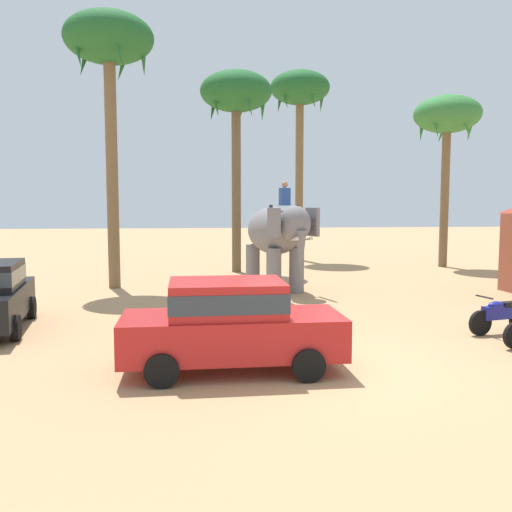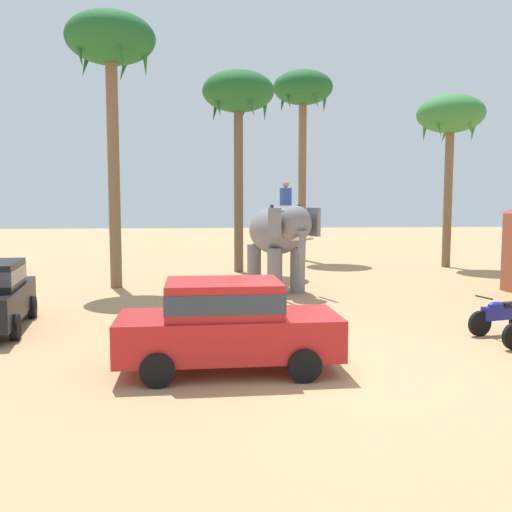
{
  "view_description": "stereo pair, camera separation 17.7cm",
  "coord_description": "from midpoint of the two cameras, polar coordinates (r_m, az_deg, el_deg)",
  "views": [
    {
      "loc": [
        -2.14,
        -10.04,
        3.13
      ],
      "look_at": [
        -0.5,
        5.86,
        1.6
      ],
      "focal_mm": 38.79,
      "sensor_mm": 36.0,
      "label": 1
    },
    {
      "loc": [
        -1.97,
        -10.06,
        3.13
      ],
      "look_at": [
        -0.5,
        5.86,
        1.6
      ],
      "focal_mm": 38.79,
      "sensor_mm": 36.0,
      "label": 2
    }
  ],
  "objects": [
    {
      "name": "ground_plane",
      "position": [
        10.73,
        5.52,
        -11.53
      ],
      "size": [
        120.0,
        120.0,
        0.0
      ],
      "primitive_type": "plane",
      "color": "tan"
    },
    {
      "name": "car_sedan_foreground",
      "position": [
        10.38,
        -3.17,
        -6.78
      ],
      "size": [
        4.13,
        1.94,
        1.7
      ],
      "color": "red",
      "rests_on": "ground"
    },
    {
      "name": "elephant_with_mahout",
      "position": [
        19.67,
        1.92,
        2.14
      ],
      "size": [
        2.54,
        4.02,
        3.88
      ],
      "color": "slate",
      "rests_on": "ground"
    },
    {
      "name": "motorcycle_fourth_in_row",
      "position": [
        14.54,
        23.59,
        -5.56
      ],
      "size": [
        1.77,
        0.65,
        0.94
      ],
      "color": "black",
      "rests_on": "ground"
    },
    {
      "name": "palm_tree_behind_elephant",
      "position": [
        21.74,
        -15.16,
        19.96
      ],
      "size": [
        3.2,
        3.2,
        9.91
      ],
      "color": "brown",
      "rests_on": "ground"
    },
    {
      "name": "palm_tree_near_hut",
      "position": [
        31.01,
        4.38,
        16.2
      ],
      "size": [
        3.2,
        3.2,
        10.22
      ],
      "color": "brown",
      "rests_on": "ground"
    },
    {
      "name": "palm_tree_left_of_road",
      "position": [
        25.55,
        -2.28,
        15.96
      ],
      "size": [
        3.2,
        3.2,
        8.98
      ],
      "color": "brown",
      "rests_on": "ground"
    },
    {
      "name": "palm_tree_far_back",
      "position": [
        28.95,
        18.94,
        13.19
      ],
      "size": [
        3.2,
        3.2,
        8.31
      ],
      "color": "brown",
      "rests_on": "ground"
    }
  ]
}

